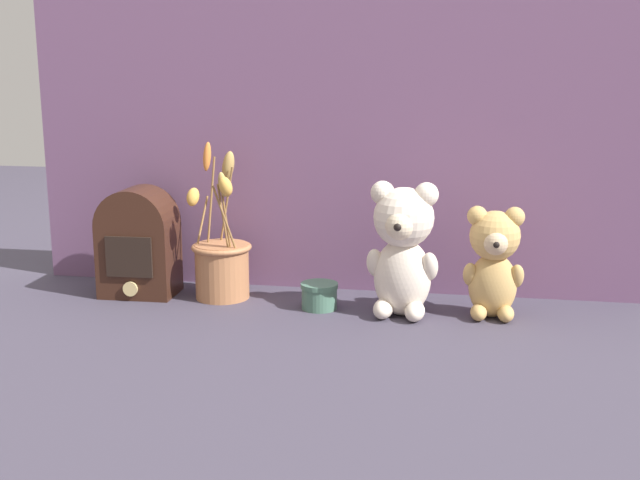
# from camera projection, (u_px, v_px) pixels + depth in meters

# --- Properties ---
(ground_plane) EXTENTS (4.00, 4.00, 0.00)m
(ground_plane) POSITION_uv_depth(u_px,v_px,m) (318.00, 310.00, 1.59)
(ground_plane) COLOR #3D3847
(backdrop_wall) EXTENTS (1.31, 0.02, 0.65)m
(backdrop_wall) POSITION_uv_depth(u_px,v_px,m) (332.00, 139.00, 1.68)
(backdrop_wall) COLOR #704C70
(backdrop_wall) RESTS_ON ground
(teddy_bear_large) EXTENTS (0.14, 0.13, 0.26)m
(teddy_bear_large) POSITION_uv_depth(u_px,v_px,m) (403.00, 247.00, 1.54)
(teddy_bear_large) COLOR beige
(teddy_bear_large) RESTS_ON ground
(teddy_bear_medium) EXTENTS (0.12, 0.11, 0.22)m
(teddy_bear_medium) POSITION_uv_depth(u_px,v_px,m) (494.00, 260.00, 1.53)
(teddy_bear_medium) COLOR tan
(teddy_bear_medium) RESTS_ON ground
(flower_vase) EXTENTS (0.14, 0.14, 0.32)m
(flower_vase) POSITION_uv_depth(u_px,v_px,m) (222.00, 261.00, 1.66)
(flower_vase) COLOR #AD7047
(flower_vase) RESTS_ON ground
(vintage_radio) EXTENTS (0.16, 0.12, 0.23)m
(vintage_radio) POSITION_uv_depth(u_px,v_px,m) (138.00, 242.00, 1.68)
(vintage_radio) COLOR #381E14
(vintage_radio) RESTS_ON ground
(decorative_tin_tall) EXTENTS (0.07, 0.07, 0.05)m
(decorative_tin_tall) POSITION_uv_depth(u_px,v_px,m) (321.00, 296.00, 1.60)
(decorative_tin_tall) COLOR #47705B
(decorative_tin_tall) RESTS_ON ground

